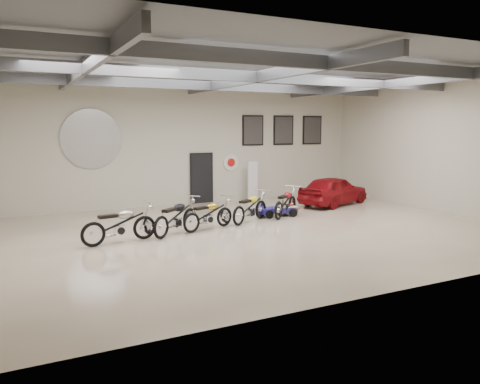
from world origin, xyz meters
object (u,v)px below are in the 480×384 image
vintage_car (334,190)px  motorcycle_silver (119,224)px  motorcycle_red (286,202)px  motorcycle_black (176,216)px  go_kart (281,208)px  banner_stand (253,181)px  motorcycle_gold (208,214)px  motorcycle_yellow (250,207)px

vintage_car → motorcycle_silver: bearing=85.4°
motorcycle_red → vintage_car: bearing=-15.7°
motorcycle_silver → motorcycle_black: motorcycle_silver is taller
go_kart → motorcycle_red: bearing=-52.8°
banner_stand → vintage_car: size_ratio=0.50×
motorcycle_silver → motorcycle_red: (6.31, 1.30, -0.03)m
motorcycle_gold → go_kart: (3.29, 0.95, -0.20)m
go_kart → motorcycle_silver: bearing=-161.0°
motorcycle_black → vintage_car: size_ratio=0.59×
motorcycle_silver → vintage_car: vintage_car is taller
motorcycle_silver → motorcycle_yellow: motorcycle_silver is taller
motorcycle_silver → vintage_car: size_ratio=0.60×
motorcycle_silver → vintage_car: 9.83m
motorcycle_black → go_kart: 4.55m
banner_stand → go_kart: 3.76m
banner_stand → motorcycle_red: bearing=-103.5°
banner_stand → motorcycle_yellow: size_ratio=0.88×
motorcycle_black → vintage_car: (7.68, 2.22, 0.06)m
motorcycle_yellow → motorcycle_red: size_ratio=1.00×
motorcycle_red → go_kart: motorcycle_red is taller
motorcycle_silver → motorcycle_gold: (2.92, 0.51, -0.05)m
motorcycle_red → motorcycle_silver: bearing=153.7°
go_kart → motorcycle_yellow: bearing=-156.9°
banner_stand → motorcycle_silver: bearing=-147.7°
motorcycle_silver → motorcycle_red: size_ratio=1.06×
motorcycle_black → motorcycle_gold: (1.13, 0.13, -0.04)m
motorcycle_yellow → go_kart: bearing=-13.3°
motorcycle_red → vintage_car: (3.17, 1.30, 0.08)m
banner_stand → motorcycle_black: banner_stand is taller
banner_stand → motorcycle_gold: (-4.03, -4.58, -0.39)m
motorcycle_red → banner_stand: bearing=42.4°
motorcycle_yellow → go_kart: motorcycle_yellow is taller
motorcycle_silver → motorcycle_gold: bearing=0.0°
vintage_car → banner_stand: bearing=25.5°
motorcycle_yellow → motorcycle_red: (1.64, 0.33, 0.00)m
motorcycle_gold → vintage_car: bearing=-0.3°
banner_stand → motorcycle_black: bearing=-141.4°
motorcycle_yellow → vintage_car: vintage_car is taller
go_kart → vintage_car: bearing=25.2°
motorcycle_gold → vintage_car: 6.88m
motorcycle_black → go_kart: size_ratio=1.25×
motorcycle_black → motorcycle_yellow: (2.87, 0.59, -0.02)m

